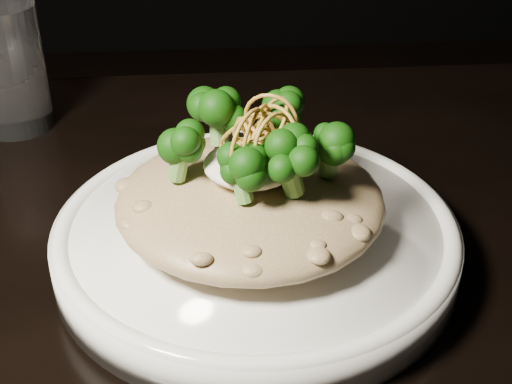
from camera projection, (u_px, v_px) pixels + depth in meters
plate at (256, 240)px, 0.51m from camera, size 0.28×0.28×0.03m
risotto at (250, 200)px, 0.49m from camera, size 0.18×0.18×0.04m
broccoli at (255, 141)px, 0.47m from camera, size 0.12×0.12×0.04m
cheese at (251, 164)px, 0.47m from camera, size 0.06×0.06×0.02m
shallots at (261, 127)px, 0.46m from camera, size 0.05×0.05×0.04m
drinking_glass at (8, 68)px, 0.66m from camera, size 0.09×0.09×0.12m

